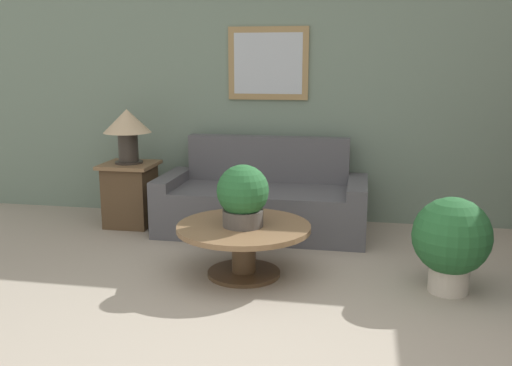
{
  "coord_description": "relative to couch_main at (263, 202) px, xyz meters",
  "views": [
    {
      "loc": [
        0.39,
        -2.73,
        1.63
      ],
      "look_at": [
        -0.5,
        2.03,
        0.59
      ],
      "focal_mm": 40.0,
      "sensor_mm": 36.0,
      "label": 1
    }
  ],
  "objects": [
    {
      "name": "table_lamp",
      "position": [
        -1.34,
        -0.03,
        0.71
      ],
      "size": [
        0.47,
        0.47,
        0.53
      ],
      "color": "#2D2823",
      "rests_on": "side_table"
    },
    {
      "name": "side_table",
      "position": [
        -1.34,
        -0.03,
        0.04
      ],
      "size": [
        0.51,
        0.51,
        0.63
      ],
      "color": "#4C3823",
      "rests_on": "ground_plane"
    },
    {
      "name": "wall_back",
      "position": [
        0.52,
        0.55,
        1.02
      ],
      "size": [
        7.85,
        0.09,
        2.6
      ],
      "color": "slate",
      "rests_on": "ground_plane"
    },
    {
      "name": "potted_plant_on_table",
      "position": [
        0.06,
        -1.2,
        0.35
      ],
      "size": [
        0.39,
        0.39,
        0.47
      ],
      "color": "#4C4742",
      "rests_on": "coffee_table"
    },
    {
      "name": "couch_main",
      "position": [
        0.0,
        0.0,
        0.0
      ],
      "size": [
        1.98,
        0.86,
        0.89
      ],
      "color": "#4C4C51",
      "rests_on": "ground_plane"
    },
    {
      "name": "potted_plant_floor",
      "position": [
        1.57,
        -1.22,
        0.1
      ],
      "size": [
        0.56,
        0.56,
        0.69
      ],
      "color": "beige",
      "rests_on": "ground_plane"
    },
    {
      "name": "coffee_table",
      "position": [
        0.06,
        -1.17,
        0.01
      ],
      "size": [
        1.03,
        1.03,
        0.4
      ],
      "color": "#4C3823",
      "rests_on": "ground_plane"
    }
  ]
}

